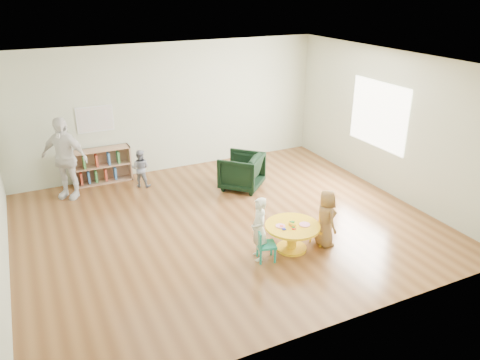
{
  "coord_description": "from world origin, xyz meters",
  "views": [
    {
      "loc": [
        -2.94,
        -6.7,
        3.96
      ],
      "look_at": [
        0.13,
        -0.3,
        0.93
      ],
      "focal_mm": 35.0,
      "sensor_mm": 36.0,
      "label": 1
    }
  ],
  "objects_px": {
    "bookshelf": "(101,166)",
    "child_right": "(326,218)",
    "kid_chair_left": "(264,244)",
    "child_left": "(259,229)",
    "armchair": "(242,171)",
    "kid_chair_right": "(322,227)",
    "adult_caretaker": "(64,158)",
    "toddler": "(140,168)",
    "activity_table": "(292,233)"
  },
  "relations": [
    {
      "from": "activity_table",
      "to": "toddler",
      "type": "bearing_deg",
      "value": 113.38
    },
    {
      "from": "activity_table",
      "to": "kid_chair_left",
      "type": "relative_size",
      "value": 1.67
    },
    {
      "from": "kid_chair_left",
      "to": "toddler",
      "type": "bearing_deg",
      "value": -150.08
    },
    {
      "from": "child_left",
      "to": "toddler",
      "type": "xyz_separation_m",
      "value": [
        -0.92,
        3.49,
        -0.11
      ]
    },
    {
      "from": "kid_chair_left",
      "to": "bookshelf",
      "type": "relative_size",
      "value": 0.43
    },
    {
      "from": "activity_table",
      "to": "child_right",
      "type": "relative_size",
      "value": 0.91
    },
    {
      "from": "toddler",
      "to": "adult_caretaker",
      "type": "height_order",
      "value": "adult_caretaker"
    },
    {
      "from": "child_left",
      "to": "armchair",
      "type": "bearing_deg",
      "value": 171.5
    },
    {
      "from": "bookshelf",
      "to": "child_left",
      "type": "distance_m",
      "value": 4.39
    },
    {
      "from": "armchair",
      "to": "kid_chair_left",
      "type": "bearing_deg",
      "value": 27.11
    },
    {
      "from": "bookshelf",
      "to": "child_right",
      "type": "distance_m",
      "value": 5.02
    },
    {
      "from": "child_right",
      "to": "toddler",
      "type": "relative_size",
      "value": 1.2
    },
    {
      "from": "kid_chair_left",
      "to": "armchair",
      "type": "height_order",
      "value": "armchair"
    },
    {
      "from": "child_right",
      "to": "activity_table",
      "type": "bearing_deg",
      "value": 86.46
    },
    {
      "from": "activity_table",
      "to": "bookshelf",
      "type": "relative_size",
      "value": 0.72
    },
    {
      "from": "kid_chair_right",
      "to": "bookshelf",
      "type": "bearing_deg",
      "value": 19.24
    },
    {
      "from": "kid_chair_left",
      "to": "bookshelf",
      "type": "xyz_separation_m",
      "value": [
        -1.66,
        4.17,
        0.09
      ]
    },
    {
      "from": "activity_table",
      "to": "kid_chair_right",
      "type": "bearing_deg",
      "value": 0.14
    },
    {
      "from": "kid_chair_left",
      "to": "child_right",
      "type": "bearing_deg",
      "value": 103.97
    },
    {
      "from": "bookshelf",
      "to": "adult_caretaker",
      "type": "xyz_separation_m",
      "value": [
        -0.73,
        -0.47,
        0.45
      ]
    },
    {
      "from": "child_left",
      "to": "child_right",
      "type": "xyz_separation_m",
      "value": [
        1.15,
        -0.11,
        -0.03
      ]
    },
    {
      "from": "armchair",
      "to": "child_left",
      "type": "xyz_separation_m",
      "value": [
        -0.92,
        -2.52,
        0.14
      ]
    },
    {
      "from": "bookshelf",
      "to": "child_right",
      "type": "relative_size",
      "value": 1.26
    },
    {
      "from": "activity_table",
      "to": "child_left",
      "type": "bearing_deg",
      "value": 179.22
    },
    {
      "from": "kid_chair_right",
      "to": "adult_caretaker",
      "type": "xyz_separation_m",
      "value": [
        -3.51,
        3.62,
        0.55
      ]
    },
    {
      "from": "kid_chair_right",
      "to": "child_left",
      "type": "relative_size",
      "value": 0.49
    },
    {
      "from": "armchair",
      "to": "child_left",
      "type": "distance_m",
      "value": 2.68
    },
    {
      "from": "child_left",
      "to": "toddler",
      "type": "bearing_deg",
      "value": -153.58
    },
    {
      "from": "activity_table",
      "to": "kid_chair_right",
      "type": "xyz_separation_m",
      "value": [
        0.57,
        0.0,
        -0.03
      ]
    },
    {
      "from": "child_right",
      "to": "adult_caretaker",
      "type": "distance_m",
      "value": 5.12
    },
    {
      "from": "armchair",
      "to": "child_right",
      "type": "xyz_separation_m",
      "value": [
        0.23,
        -2.62,
        0.11
      ]
    },
    {
      "from": "child_left",
      "to": "child_right",
      "type": "bearing_deg",
      "value": 96.36
    },
    {
      "from": "bookshelf",
      "to": "child_right",
      "type": "bearing_deg",
      "value": -56.51
    },
    {
      "from": "adult_caretaker",
      "to": "toddler",
      "type": "bearing_deg",
      "value": 33.16
    },
    {
      "from": "kid_chair_right",
      "to": "child_right",
      "type": "height_order",
      "value": "child_right"
    },
    {
      "from": "activity_table",
      "to": "kid_chair_right",
      "type": "distance_m",
      "value": 0.57
    },
    {
      "from": "adult_caretaker",
      "to": "child_right",
      "type": "bearing_deg",
      "value": -8.97
    },
    {
      "from": "armchair",
      "to": "toddler",
      "type": "xyz_separation_m",
      "value": [
        -1.84,
        0.98,
        0.03
      ]
    },
    {
      "from": "armchair",
      "to": "adult_caretaker",
      "type": "distance_m",
      "value": 3.48
    },
    {
      "from": "kid_chair_left",
      "to": "armchair",
      "type": "relative_size",
      "value": 0.65
    },
    {
      "from": "armchair",
      "to": "child_left",
      "type": "bearing_deg",
      "value": 25.66
    },
    {
      "from": "child_left",
      "to": "toddler",
      "type": "relative_size",
      "value": 1.27
    },
    {
      "from": "toddler",
      "to": "bookshelf",
      "type": "bearing_deg",
      "value": -7.66
    },
    {
      "from": "armchair",
      "to": "toddler",
      "type": "relative_size",
      "value": 1.01
    },
    {
      "from": "armchair",
      "to": "child_right",
      "type": "height_order",
      "value": "child_right"
    },
    {
      "from": "armchair",
      "to": "adult_caretaker",
      "type": "bearing_deg",
      "value": -62.67
    },
    {
      "from": "kid_chair_left",
      "to": "toddler",
      "type": "relative_size",
      "value": 0.65
    },
    {
      "from": "activity_table",
      "to": "child_right",
      "type": "bearing_deg",
      "value": -10.02
    },
    {
      "from": "toddler",
      "to": "adult_caretaker",
      "type": "distance_m",
      "value": 1.49
    },
    {
      "from": "child_right",
      "to": "kid_chair_right",
      "type": "bearing_deg",
      "value": 0.28
    }
  ]
}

